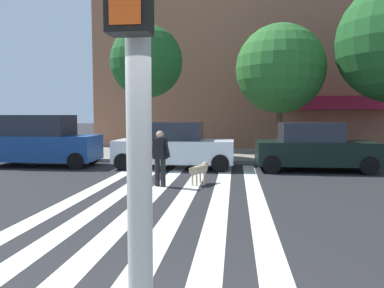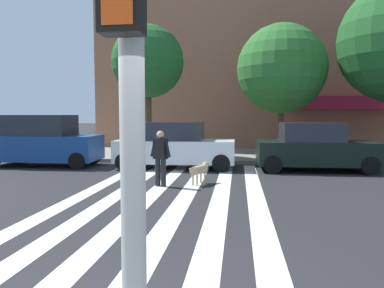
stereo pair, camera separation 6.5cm
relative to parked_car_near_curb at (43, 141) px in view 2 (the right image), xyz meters
name	(u,v)px [view 2 (the right image)]	position (x,y,z in m)	size (l,w,h in m)	color
ground_plane	(203,197)	(7.10, -5.01, -1.01)	(160.00, 160.00, 0.00)	#232326
sidewalk_far	(221,155)	(7.10, 4.43, -0.94)	(80.00, 6.00, 0.15)	gray
crosswalk_stripes	(168,196)	(6.19, -5.01, -1.01)	(4.95, 12.29, 0.01)	silver
parked_car_near_curb	(43,141)	(0.00, 0.00, 0.00)	(4.52, 2.03, 2.10)	navy
parked_car_behind_first	(174,146)	(5.47, 0.00, -0.13)	(4.64, 1.89, 1.82)	silver
parked_car_third_in_line	(314,148)	(10.82, 0.00, -0.14)	(4.34, 2.08, 1.81)	black
street_tree_nearest	(148,62)	(3.72, 2.96, 3.57)	(3.41, 3.41, 6.17)	#4C3823
street_tree_middle	(282,69)	(9.91, 3.15, 3.18)	(4.06, 4.06, 6.08)	#4C3823
pedestrian_dog_walker	(160,155)	(5.72, -3.75, -0.09)	(0.68, 0.37, 1.64)	black
dog_on_leash	(200,170)	(6.83, -3.25, -0.57)	(0.55, 1.07, 0.65)	tan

